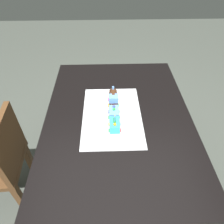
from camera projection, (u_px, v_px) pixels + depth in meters
ground_plane at (117, 173)px, 1.94m from camera, size 8.00×8.00×0.00m
dining_table at (118, 127)px, 1.51m from camera, size 1.40×1.00×0.74m
chair at (1, 162)px, 1.48m from camera, size 0.43×0.43×0.86m
cake_board at (112, 115)px, 1.44m from camera, size 0.60×0.40×0.00m
cake_locomotive at (113, 98)px, 1.50m from camera, size 0.14×0.08×0.12m
cake_car_gondola_sky_blue at (114, 112)px, 1.41m from camera, size 0.10×0.08×0.07m
cake_car_hopper_turquoise at (115, 125)px, 1.33m from camera, size 0.10×0.08×0.07m
birthday_candle at (115, 118)px, 1.27m from camera, size 0.01×0.01×0.06m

